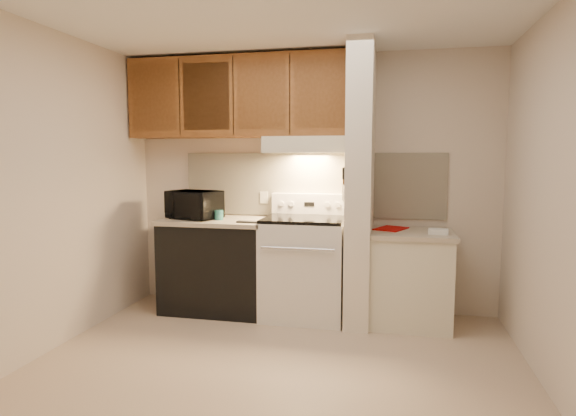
% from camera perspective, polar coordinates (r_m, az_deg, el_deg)
% --- Properties ---
extents(floor, '(3.60, 3.60, 0.00)m').
position_cam_1_polar(floor, '(3.66, -1.48, -18.39)').
color(floor, '#C0A78D').
rests_on(floor, ground).
extents(ceiling, '(3.60, 3.60, 0.00)m').
position_cam_1_polar(ceiling, '(3.47, -1.60, 22.60)').
color(ceiling, white).
rests_on(ceiling, wall_back).
extents(wall_back, '(3.60, 2.50, 0.02)m').
position_cam_1_polar(wall_back, '(4.80, 2.75, 2.95)').
color(wall_back, beige).
rests_on(wall_back, floor).
extents(wall_left, '(0.02, 3.00, 2.50)m').
position_cam_1_polar(wall_left, '(4.15, -26.45, 1.80)').
color(wall_left, beige).
rests_on(wall_left, floor).
extents(wall_right, '(0.02, 3.00, 2.50)m').
position_cam_1_polar(wall_right, '(3.39, 29.48, 0.80)').
color(wall_right, beige).
rests_on(wall_right, floor).
extents(backsplash, '(2.60, 0.02, 0.63)m').
position_cam_1_polar(backsplash, '(4.79, 2.73, 2.77)').
color(backsplash, white).
rests_on(backsplash, wall_back).
extents(range_body, '(0.76, 0.65, 0.92)m').
position_cam_1_polar(range_body, '(4.58, 1.98, -7.21)').
color(range_body, silver).
rests_on(range_body, floor).
extents(oven_window, '(0.50, 0.01, 0.30)m').
position_cam_1_polar(oven_window, '(4.27, 1.21, -7.65)').
color(oven_window, black).
rests_on(oven_window, range_body).
extents(oven_handle, '(0.65, 0.02, 0.02)m').
position_cam_1_polar(oven_handle, '(4.18, 1.11, -4.85)').
color(oven_handle, silver).
rests_on(oven_handle, range_body).
extents(cooktop, '(0.74, 0.64, 0.03)m').
position_cam_1_polar(cooktop, '(4.49, 2.00, -1.30)').
color(cooktop, black).
rests_on(cooktop, range_body).
extents(range_backguard, '(0.76, 0.08, 0.20)m').
position_cam_1_polar(range_backguard, '(4.76, 2.62, 0.51)').
color(range_backguard, silver).
rests_on(range_backguard, range_body).
extents(range_display, '(0.10, 0.01, 0.04)m').
position_cam_1_polar(range_display, '(4.72, 2.53, 0.46)').
color(range_display, black).
rests_on(range_display, range_backguard).
extents(range_knob_left_outer, '(0.05, 0.02, 0.05)m').
position_cam_1_polar(range_knob_left_outer, '(4.77, -0.79, 0.53)').
color(range_knob_left_outer, silver).
rests_on(range_knob_left_outer, range_backguard).
extents(range_knob_left_inner, '(0.05, 0.02, 0.05)m').
position_cam_1_polar(range_knob_left_inner, '(4.75, 0.39, 0.50)').
color(range_knob_left_inner, silver).
rests_on(range_knob_left_inner, range_backguard).
extents(range_knob_right_inner, '(0.05, 0.02, 0.05)m').
position_cam_1_polar(range_knob_right_inner, '(4.69, 4.70, 0.41)').
color(range_knob_right_inner, silver).
rests_on(range_knob_right_inner, range_backguard).
extents(range_knob_right_outer, '(0.05, 0.02, 0.05)m').
position_cam_1_polar(range_knob_right_outer, '(4.68, 5.91, 0.38)').
color(range_knob_right_outer, silver).
rests_on(range_knob_right_outer, range_backguard).
extents(dishwasher_front, '(1.00, 0.63, 0.87)m').
position_cam_1_polar(dishwasher_front, '(4.83, -8.41, -6.88)').
color(dishwasher_front, black).
rests_on(dishwasher_front, floor).
extents(left_countertop, '(1.04, 0.67, 0.04)m').
position_cam_1_polar(left_countertop, '(4.74, -8.50, -1.52)').
color(left_countertop, '#B4A68F').
rests_on(left_countertop, dishwasher_front).
extents(spoon_rest, '(0.21, 0.08, 0.01)m').
position_cam_1_polar(spoon_rest, '(4.43, -4.73, -1.66)').
color(spoon_rest, black).
rests_on(spoon_rest, left_countertop).
extents(teal_jar, '(0.10, 0.10, 0.09)m').
position_cam_1_polar(teal_jar, '(4.66, -8.20, -0.81)').
color(teal_jar, '#2B726F').
rests_on(teal_jar, left_countertop).
extents(outlet, '(0.08, 0.01, 0.12)m').
position_cam_1_polar(outlet, '(4.89, -2.86, 1.25)').
color(outlet, beige).
rests_on(outlet, backsplash).
extents(microwave, '(0.57, 0.46, 0.27)m').
position_cam_1_polar(microwave, '(4.79, -11.07, 0.39)').
color(microwave, black).
rests_on(microwave, left_countertop).
extents(partition_pillar, '(0.22, 0.70, 2.50)m').
position_cam_1_polar(partition_pillar, '(4.40, 8.56, 2.59)').
color(partition_pillar, silver).
rests_on(partition_pillar, floor).
extents(pillar_trim, '(0.01, 0.70, 0.04)m').
position_cam_1_polar(pillar_trim, '(4.40, 7.07, 3.27)').
color(pillar_trim, brown).
rests_on(pillar_trim, partition_pillar).
extents(knife_strip, '(0.02, 0.42, 0.04)m').
position_cam_1_polar(knife_strip, '(4.35, 6.93, 3.50)').
color(knife_strip, black).
rests_on(knife_strip, partition_pillar).
extents(knife_blade_a, '(0.01, 0.03, 0.16)m').
position_cam_1_polar(knife_blade_a, '(4.20, 6.54, 2.04)').
color(knife_blade_a, silver).
rests_on(knife_blade_a, knife_strip).
extents(knife_handle_a, '(0.02, 0.02, 0.10)m').
position_cam_1_polar(knife_handle_a, '(4.20, 6.58, 4.09)').
color(knife_handle_a, black).
rests_on(knife_handle_a, knife_strip).
extents(knife_blade_b, '(0.01, 0.04, 0.18)m').
position_cam_1_polar(knife_blade_b, '(4.27, 6.63, 1.97)').
color(knife_blade_b, silver).
rests_on(knife_blade_b, knife_strip).
extents(knife_handle_b, '(0.02, 0.02, 0.10)m').
position_cam_1_polar(knife_handle_b, '(4.26, 6.66, 4.12)').
color(knife_handle_b, black).
rests_on(knife_handle_b, knife_strip).
extents(knife_blade_c, '(0.01, 0.04, 0.20)m').
position_cam_1_polar(knife_blade_c, '(4.37, 6.77, 1.94)').
color(knife_blade_c, silver).
rests_on(knife_blade_c, knife_strip).
extents(knife_handle_c, '(0.02, 0.02, 0.10)m').
position_cam_1_polar(knife_handle_c, '(4.35, 6.77, 4.16)').
color(knife_handle_c, black).
rests_on(knife_handle_c, knife_strip).
extents(knife_blade_d, '(0.01, 0.04, 0.16)m').
position_cam_1_polar(knife_blade_d, '(4.43, 6.84, 2.25)').
color(knife_blade_d, silver).
rests_on(knife_blade_d, knife_strip).
extents(knife_handle_d, '(0.02, 0.02, 0.10)m').
position_cam_1_polar(knife_handle_d, '(4.43, 6.88, 4.20)').
color(knife_handle_d, black).
rests_on(knife_handle_d, knife_strip).
extents(knife_blade_e, '(0.01, 0.04, 0.18)m').
position_cam_1_polar(knife_blade_e, '(4.51, 6.95, 2.20)').
color(knife_blade_e, silver).
rests_on(knife_blade_e, knife_strip).
extents(knife_handle_e, '(0.02, 0.02, 0.10)m').
position_cam_1_polar(knife_handle_e, '(4.51, 6.97, 4.23)').
color(knife_handle_e, black).
rests_on(knife_handle_e, knife_strip).
extents(oven_mitt, '(0.03, 0.10, 0.24)m').
position_cam_1_polar(oven_mitt, '(4.58, 7.05, 2.16)').
color(oven_mitt, gray).
rests_on(oven_mitt, partition_pillar).
extents(right_cab_base, '(0.70, 0.60, 0.81)m').
position_cam_1_polar(right_cab_base, '(4.52, 14.28, -8.29)').
color(right_cab_base, beige).
rests_on(right_cab_base, floor).
extents(right_countertop, '(0.74, 0.64, 0.04)m').
position_cam_1_polar(right_countertop, '(4.44, 14.42, -2.97)').
color(right_countertop, '#B4A68F').
rests_on(right_countertop, right_cab_base).
extents(red_folder, '(0.34, 0.38, 0.01)m').
position_cam_1_polar(red_folder, '(4.53, 12.11, -2.40)').
color(red_folder, '#AB0806').
rests_on(red_folder, right_countertop).
extents(white_box, '(0.17, 0.12, 0.04)m').
position_cam_1_polar(white_box, '(4.35, 17.39, -2.68)').
color(white_box, white).
rests_on(white_box, right_countertop).
extents(range_hood, '(0.78, 0.44, 0.15)m').
position_cam_1_polar(range_hood, '(4.58, 2.32, 7.49)').
color(range_hood, beige).
rests_on(range_hood, upper_cabinets).
extents(hood_lip, '(0.78, 0.04, 0.06)m').
position_cam_1_polar(hood_lip, '(4.37, 1.83, 6.96)').
color(hood_lip, beige).
rests_on(hood_lip, range_hood).
extents(upper_cabinets, '(2.18, 0.33, 0.77)m').
position_cam_1_polar(upper_cabinets, '(4.82, -5.87, 12.88)').
color(upper_cabinets, brown).
rests_on(upper_cabinets, wall_back).
extents(cab_door_a, '(0.46, 0.01, 0.63)m').
position_cam_1_polar(cab_door_a, '(4.99, -15.64, 12.46)').
color(cab_door_a, brown).
rests_on(cab_door_a, upper_cabinets).
extents(cab_gap_a, '(0.01, 0.01, 0.73)m').
position_cam_1_polar(cab_gap_a, '(4.87, -12.74, 12.69)').
color(cab_gap_a, black).
rests_on(cab_gap_a, upper_cabinets).
extents(cab_door_b, '(0.46, 0.01, 0.63)m').
position_cam_1_polar(cab_door_b, '(4.77, -9.69, 12.91)').
color(cab_door_b, brown).
rests_on(cab_door_b, upper_cabinets).
extents(cab_gap_b, '(0.01, 0.01, 0.73)m').
position_cam_1_polar(cab_gap_b, '(4.67, -6.51, 13.09)').
color(cab_gap_b, black).
rests_on(cab_gap_b, upper_cabinets).
extents(cab_door_c, '(0.46, 0.01, 0.63)m').
position_cam_1_polar(cab_door_c, '(4.59, -3.19, 13.24)').
color(cab_door_c, brown).
rests_on(cab_door_c, upper_cabinets).
extents(cab_gap_c, '(0.01, 0.01, 0.73)m').
position_cam_1_polar(cab_gap_c, '(4.53, 0.22, 13.35)').
color(cab_gap_c, black).
rests_on(cab_gap_c, upper_cabinets).
extents(cab_door_d, '(0.46, 0.01, 0.63)m').
position_cam_1_polar(cab_door_d, '(4.48, 3.73, 13.42)').
color(cab_door_d, brown).
rests_on(cab_door_d, upper_cabinets).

